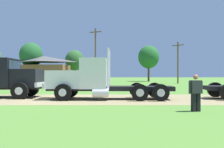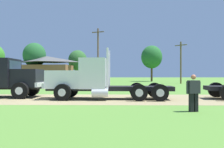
{
  "view_description": "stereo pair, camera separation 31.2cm",
  "coord_description": "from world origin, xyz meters",
  "px_view_note": "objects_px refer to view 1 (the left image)",
  "views": [
    {
      "loc": [
        3.85,
        -15.05,
        1.64
      ],
      "look_at": [
        3.85,
        1.22,
        1.65
      ],
      "focal_mm": 36.32,
      "sensor_mm": 36.0,
      "label": 1
    },
    {
      "loc": [
        4.16,
        -15.05,
        1.64
      ],
      "look_at": [
        3.85,
        1.22,
        1.65
      ],
      "focal_mm": 36.32,
      "sensor_mm": 36.0,
      "label": 2
    }
  ],
  "objects_px": {
    "truck_near_left": "(2,79)",
    "shed_building": "(44,70)",
    "truck_foreground_white": "(92,80)",
    "utility_pole_near": "(95,55)",
    "utility_pole_far": "(178,61)",
    "visitor_standing_near": "(196,91)"
  },
  "relations": [
    {
      "from": "truck_near_left",
      "to": "shed_building",
      "type": "relative_size",
      "value": 0.74
    },
    {
      "from": "truck_foreground_white",
      "to": "utility_pole_near",
      "type": "relative_size",
      "value": 0.89
    },
    {
      "from": "truck_foreground_white",
      "to": "utility_pole_far",
      "type": "relative_size",
      "value": 1.14
    },
    {
      "from": "visitor_standing_near",
      "to": "utility_pole_near",
      "type": "xyz_separation_m",
      "value": [
        -6.47,
        28.21,
        4.05
      ]
    },
    {
      "from": "truck_foreground_white",
      "to": "utility_pole_far",
      "type": "height_order",
      "value": "utility_pole_far"
    },
    {
      "from": "utility_pole_far",
      "to": "utility_pole_near",
      "type": "bearing_deg",
      "value": -174.79
    },
    {
      "from": "truck_foreground_white",
      "to": "shed_building",
      "type": "bearing_deg",
      "value": 112.11
    },
    {
      "from": "visitor_standing_near",
      "to": "utility_pole_near",
      "type": "bearing_deg",
      "value": 102.91
    },
    {
      "from": "visitor_standing_near",
      "to": "utility_pole_far",
      "type": "relative_size",
      "value": 0.22
    },
    {
      "from": "shed_building",
      "to": "truck_near_left",
      "type": "bearing_deg",
      "value": -78.43
    },
    {
      "from": "visitor_standing_near",
      "to": "utility_pole_far",
      "type": "bearing_deg",
      "value": 75.15
    },
    {
      "from": "shed_building",
      "to": "visitor_standing_near",
      "type": "bearing_deg",
      "value": -63.93
    },
    {
      "from": "utility_pole_far",
      "to": "truck_near_left",
      "type": "bearing_deg",
      "value": -129.19
    },
    {
      "from": "truck_near_left",
      "to": "visitor_standing_near",
      "type": "bearing_deg",
      "value": -27.58
    },
    {
      "from": "truck_foreground_white",
      "to": "truck_near_left",
      "type": "height_order",
      "value": "truck_near_left"
    },
    {
      "from": "visitor_standing_near",
      "to": "utility_pole_near",
      "type": "height_order",
      "value": "utility_pole_near"
    },
    {
      "from": "truck_near_left",
      "to": "utility_pole_near",
      "type": "height_order",
      "value": "utility_pole_near"
    },
    {
      "from": "truck_near_left",
      "to": "utility_pole_far",
      "type": "distance_m",
      "value": 30.51
    },
    {
      "from": "shed_building",
      "to": "utility_pole_far",
      "type": "bearing_deg",
      "value": -13.82
    },
    {
      "from": "truck_foreground_white",
      "to": "visitor_standing_near",
      "type": "distance_m",
      "value": 7.04
    },
    {
      "from": "utility_pole_near",
      "to": "shed_building",
      "type": "bearing_deg",
      "value": 145.66
    },
    {
      "from": "visitor_standing_near",
      "to": "utility_pole_far",
      "type": "xyz_separation_m",
      "value": [
        7.82,
        29.51,
        2.99
      ]
    }
  ]
}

